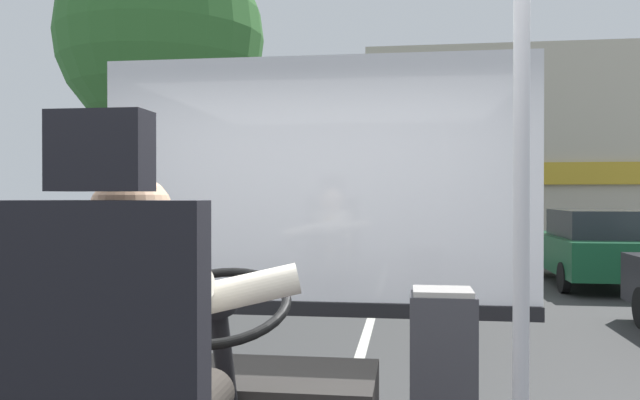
% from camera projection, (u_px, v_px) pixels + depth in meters
% --- Properties ---
extents(ground, '(18.00, 44.00, 0.06)m').
position_uv_depth(ground, '(377.00, 302.00, 10.78)').
color(ground, '#393939').
extents(bus_driver, '(0.77, 0.56, 0.72)m').
position_uv_depth(bus_driver, '(139.00, 352.00, 1.64)').
color(bus_driver, '#332D28').
rests_on(bus_driver, driver_seat).
extents(handrail_pole, '(0.04, 0.04, 2.02)m').
position_uv_depth(handrail_pole, '(521.00, 250.00, 1.73)').
color(handrail_pole, '#B7B7BC').
rests_on(handrail_pole, bus_floor).
extents(fare_box, '(0.25, 0.22, 0.80)m').
position_uv_depth(fare_box, '(442.00, 394.00, 2.45)').
color(fare_box, '#333338').
rests_on(fare_box, bus_floor).
extents(windshield_panel, '(2.50, 0.08, 1.48)m').
position_uv_depth(windshield_panel, '(316.00, 214.00, 3.65)').
color(windshield_panel, white).
extents(street_tree, '(3.57, 3.57, 6.30)m').
position_uv_depth(street_tree, '(161.00, 39.00, 11.21)').
color(street_tree, '#4C3828').
rests_on(street_tree, ground).
extents(shop_building, '(10.21, 6.06, 5.93)m').
position_uv_depth(shop_building, '(533.00, 157.00, 20.30)').
color(shop_building, '#BCB29E').
rests_on(shop_building, ground).
extents(parked_car_green, '(1.84, 3.91, 1.48)m').
position_uv_depth(parked_car_green, '(595.00, 246.00, 12.59)').
color(parked_car_green, '#195633').
rests_on(parked_car_green, ground).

